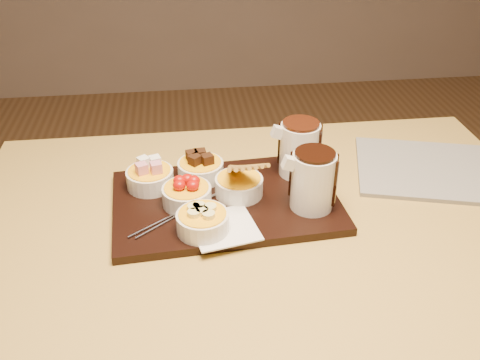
{
  "coord_description": "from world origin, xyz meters",
  "views": [
    {
      "loc": [
        -0.15,
        -0.86,
        1.39
      ],
      "look_at": [
        -0.04,
        0.05,
        0.81
      ],
      "focal_mm": 40.0,
      "sensor_mm": 36.0,
      "label": 1
    }
  ],
  "objects": [
    {
      "name": "serving_board",
      "position": [
        -0.07,
        0.05,
        0.76
      ],
      "size": [
        0.48,
        0.33,
        0.02
      ],
      "primitive_type": "cube",
      "rotation": [
        0.0,
        0.0,
        0.07
      ],
      "color": "black",
      "rests_on": "dining_table"
    },
    {
      "name": "newspaper",
      "position": [
        0.41,
        0.13,
        0.76
      ],
      "size": [
        0.38,
        0.34,
        0.01
      ],
      "primitive_type": "cube",
      "rotation": [
        0.0,
        0.0,
        -0.27
      ],
      "color": "beige",
      "rests_on": "dining_table"
    },
    {
      "name": "pitcher_dark_chocolate",
      "position": [
        0.1,
        0.0,
        0.83
      ],
      "size": [
        0.09,
        0.09,
        0.12
      ],
      "primitive_type": "cylinder",
      "rotation": [
        0.0,
        0.0,
        0.07
      ],
      "color": "silver",
      "rests_on": "serving_board"
    },
    {
      "name": "bowl_cake",
      "position": [
        -0.12,
        0.14,
        0.79
      ],
      "size": [
        0.1,
        0.1,
        0.04
      ],
      "primitive_type": "cylinder",
      "color": "silver",
      "rests_on": "serving_board"
    },
    {
      "name": "fondue_skewers",
      "position": [
        -0.16,
        0.01,
        0.77
      ],
      "size": [
        0.18,
        0.23,
        0.01
      ],
      "primitive_type": null,
      "rotation": [
        0.0,
        0.0,
        -0.95
      ],
      "color": "silver",
      "rests_on": "serving_board"
    },
    {
      "name": "bowl_strawberries",
      "position": [
        -0.15,
        0.04,
        0.79
      ],
      "size": [
        0.1,
        0.1,
        0.04
      ],
      "primitive_type": "cylinder",
      "color": "silver",
      "rests_on": "serving_board"
    },
    {
      "name": "bowl_biscotti",
      "position": [
        -0.04,
        0.06,
        0.79
      ],
      "size": [
        0.1,
        0.1,
        0.04
      ],
      "primitive_type": "cylinder",
      "color": "silver",
      "rests_on": "serving_board"
    },
    {
      "name": "dining_table",
      "position": [
        0.0,
        0.0,
        0.65
      ],
      "size": [
        1.2,
        0.8,
        0.75
      ],
      "color": "#B59343",
      "rests_on": "ground"
    },
    {
      "name": "bowl_marshmallows",
      "position": [
        -0.22,
        0.11,
        0.79
      ],
      "size": [
        0.1,
        0.1,
        0.04
      ],
      "primitive_type": "cylinder",
      "color": "silver",
      "rests_on": "serving_board"
    },
    {
      "name": "pitcher_milk_chocolate",
      "position": [
        0.1,
        0.13,
        0.83
      ],
      "size": [
        0.09,
        0.09,
        0.12
      ],
      "primitive_type": "cylinder",
      "rotation": [
        0.0,
        0.0,
        0.07
      ],
      "color": "silver",
      "rests_on": "serving_board"
    },
    {
      "name": "bowl_bananas",
      "position": [
        -0.12,
        -0.05,
        0.79
      ],
      "size": [
        0.1,
        0.1,
        0.04
      ],
      "primitive_type": "cylinder",
      "color": "silver",
      "rests_on": "serving_board"
    },
    {
      "name": "napkin",
      "position": [
        -0.08,
        -0.05,
        0.77
      ],
      "size": [
        0.14,
        0.14,
        0.0
      ],
      "primitive_type": "cube",
      "rotation": [
        0.0,
        0.0,
        0.21
      ],
      "color": "white",
      "rests_on": "serving_board"
    }
  ]
}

